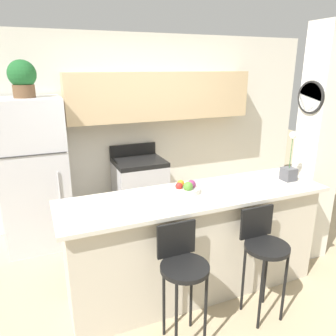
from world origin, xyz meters
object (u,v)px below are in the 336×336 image
bar_stool_left (183,268)px  potted_plant_on_fridge (22,78)px  refrigerator (35,174)px  bar_stool_right (264,247)px  trash_bin (93,228)px  stove_range (140,191)px  orchid_vase (289,169)px  fruit_bowl (185,188)px

bar_stool_left → potted_plant_on_fridge: (-0.97, 2.07, 1.35)m
refrigerator → potted_plant_on_fridge: size_ratio=4.43×
bar_stool_left → bar_stool_right: bearing=0.0°
refrigerator → potted_plant_on_fridge: (-0.00, 0.00, 1.11)m
bar_stool_right → trash_bin: size_ratio=2.58×
refrigerator → stove_range: 1.39m
bar_stool_left → bar_stool_right: (0.76, 0.00, 0.00)m
refrigerator → orchid_vase: refrigerator is taller
orchid_vase → trash_bin: (-1.79, 1.33, -0.95)m
refrigerator → bar_stool_left: (0.97, -2.07, -0.24)m
bar_stool_right → fruit_bowl: fruit_bowl is taller
fruit_bowl → potted_plant_on_fridge: bearing=130.3°
potted_plant_on_fridge → fruit_bowl: potted_plant_on_fridge is taller
bar_stool_left → fruit_bowl: (0.29, 0.58, 0.40)m
stove_range → orchid_vase: 2.07m
refrigerator → trash_bin: bearing=-23.1°
refrigerator → potted_plant_on_fridge: 1.11m
bar_stool_right → fruit_bowl: bearing=128.7°
refrigerator → fruit_bowl: refrigerator is taller
refrigerator → fruit_bowl: (1.27, -1.49, 0.16)m
potted_plant_on_fridge → fruit_bowl: bearing=-49.7°
bar_stool_right → trash_bin: 2.19m
refrigerator → orchid_vase: bearing=-33.6°
bar_stool_left → trash_bin: 1.91m
orchid_vase → trash_bin: orchid_vase is taller
stove_range → potted_plant_on_fridge: (-1.32, -0.07, 1.54)m
stove_range → bar_stool_right: 2.19m
bar_stool_right → fruit_bowl: 0.84m
bar_stool_right → fruit_bowl: (-0.46, 0.58, 0.40)m
bar_stool_left → orchid_vase: (1.41, 0.49, 0.48)m
refrigerator → fruit_bowl: size_ratio=6.60×
fruit_bowl → refrigerator: bearing=130.3°
refrigerator → orchid_vase: size_ratio=3.58×
trash_bin → stove_range: bearing=23.9°
bar_stool_left → bar_stool_right: size_ratio=1.00×
fruit_bowl → stove_range: bearing=88.0°
potted_plant_on_fridge → fruit_bowl: size_ratio=1.49×
fruit_bowl → trash_bin: size_ratio=0.71×
stove_range → fruit_bowl: fruit_bowl is taller
bar_stool_left → fruit_bowl: size_ratio=3.61×
bar_stool_left → orchid_vase: orchid_vase is taller
orchid_vase → fruit_bowl: 1.12m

